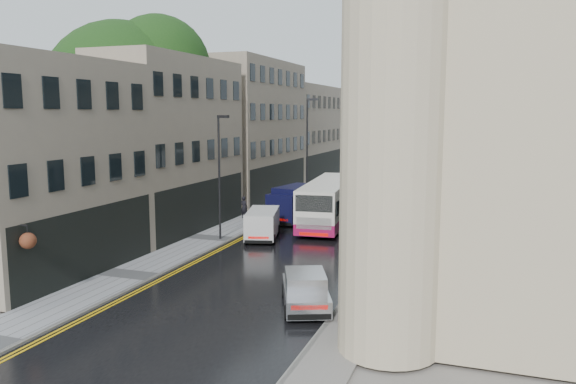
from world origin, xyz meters
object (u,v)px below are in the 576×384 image
Objects in this scene: pedestrian at (244,207)px; lamp_post_far at (307,148)px; tree_near at (122,124)px; white_van at (246,229)px; lamp_post_near at (219,178)px; silver_hatchback at (287,301)px; tree_far at (217,129)px; cream_bus at (303,209)px; white_lorry at (380,184)px; navy_van at (272,205)px.

lamp_post_far reaches higher than pedestrian.
tree_near is at bearing -121.38° from lamp_post_far.
white_van is at bearing -92.39° from lamp_post_far.
lamp_post_near is (-1.85, 0.32, 2.86)m from white_van.
lamp_post_near is at bearing 104.54° from silver_hatchback.
tree_near is at bearing -91.32° from tree_far.
lamp_post_far is at bearing 104.66° from lamp_post_near.
white_van is (-2.14, -4.21, -0.59)m from cream_bus.
white_lorry is (14.09, 0.06, -4.13)m from tree_far.
lamp_post_near is 0.84× the size of lamp_post_far.
white_van is 7.59m from pedestrian.
white_lorry is at bearing 67.15° from cream_bus.
tree_far is at bearing 131.90° from cream_bus.
pedestrian is 7.29m from lamp_post_near.
tree_far is 7.77× the size of pedestrian.
pedestrian is at bearing 147.54° from cream_bus.
navy_van is at bearing 141.63° from cream_bus.
navy_van is at bearing 29.47° from tree_near.
lamp_post_near is at bearing -141.57° from cream_bus.
lamp_post_near reaches higher than pedestrian.
tree_far reaches higher than lamp_post_near.
white_lorry is at bearing -129.78° from pedestrian.
lamp_post_near is at bearing -63.16° from tree_far.
cream_bus reaches higher than pedestrian.
white_lorry is at bearing 42.21° from tree_near.
lamp_post_near is (7.03, -13.89, -2.44)m from tree_far.
white_van is at bearing 3.95° from lamp_post_near.
navy_van is 0.59× the size of lamp_post_far.
cream_bus is at bearing -99.20° from white_lorry.
silver_hatchback is at bearing -37.53° from tree_near.
white_lorry is 25.06m from silver_hatchback.
lamp_post_far is at bearing 84.13° from silver_hatchback.
navy_van is at bearing -92.39° from lamp_post_far.
lamp_post_near is at bearing -91.27° from navy_van.
cream_bus is at bearing -22.26° from navy_van.
lamp_post_far is (-1.41, 12.32, 3.15)m from navy_van.
lamp_post_near is 18.03m from lamp_post_far.
lamp_post_near is (-3.99, -3.89, 2.27)m from cream_bus.
tree_far is at bearing -171.98° from white_lorry.
cream_bus is at bearing -42.25° from tree_far.
white_van is at bearing -102.29° from white_lorry.
pedestrian is (5.68, -7.33, -5.31)m from tree_far.
cream_bus is (11.32, 3.00, -5.43)m from tree_near.
cream_bus is 15.54m from silver_hatchback.
cream_bus is at bearing 58.16° from lamp_post_near.
white_lorry reaches higher than silver_hatchback.
white_lorry is at bearing 64.71° from navy_van.
silver_hatchback is 0.52× the size of lamp_post_near.
silver_hatchback is (15.54, -11.94, -6.21)m from tree_near.
white_lorry reaches higher than pedestrian.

